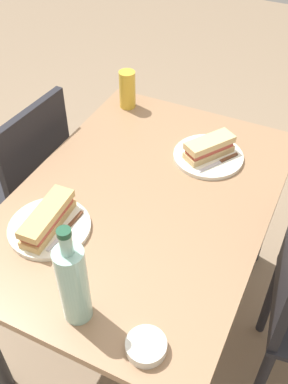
% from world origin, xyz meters
% --- Properties ---
extents(ground_plane, '(8.00, 8.00, 0.00)m').
position_xyz_m(ground_plane, '(0.00, 0.00, 0.00)').
color(ground_plane, '#8C755B').
extents(dining_table, '(1.16, 0.82, 0.73)m').
position_xyz_m(dining_table, '(0.00, 0.00, 0.62)').
color(dining_table, '#997251').
rests_on(dining_table, ground).
extents(chair_near, '(0.42, 0.42, 0.88)m').
position_xyz_m(chair_near, '(-0.09, -0.61, 0.51)').
color(chair_near, black).
rests_on(chair_near, ground).
extents(plate_near, '(0.26, 0.26, 0.01)m').
position_xyz_m(plate_near, '(-0.29, 0.12, 0.73)').
color(plate_near, silver).
rests_on(plate_near, dining_table).
extents(baguette_sandwich_near, '(0.19, 0.16, 0.07)m').
position_xyz_m(baguette_sandwich_near, '(-0.29, 0.12, 0.78)').
color(baguette_sandwich_near, '#DBB77A').
rests_on(baguette_sandwich_near, plate_near).
extents(knife_near, '(0.16, 0.10, 0.01)m').
position_xyz_m(knife_near, '(-0.27, 0.18, 0.74)').
color(knife_near, silver).
rests_on(knife_near, plate_near).
extents(plate_far, '(0.26, 0.26, 0.01)m').
position_xyz_m(plate_far, '(0.26, -0.20, 0.73)').
color(plate_far, silver).
rests_on(plate_far, dining_table).
extents(baguette_sandwich_far, '(0.23, 0.08, 0.07)m').
position_xyz_m(baguette_sandwich_far, '(0.26, -0.20, 0.78)').
color(baguette_sandwich_far, tan).
rests_on(baguette_sandwich_far, plate_far).
extents(knife_far, '(0.18, 0.02, 0.01)m').
position_xyz_m(knife_far, '(0.25, -0.14, 0.74)').
color(knife_far, silver).
rests_on(knife_far, plate_far).
extents(water_bottle, '(0.08, 0.08, 0.32)m').
position_xyz_m(water_bottle, '(0.47, 0.04, 0.86)').
color(water_bottle, '#99C6B7').
rests_on(water_bottle, dining_table).
extents(beer_glass, '(0.07, 0.07, 0.16)m').
position_xyz_m(beer_glass, '(-0.47, -0.30, 0.81)').
color(beer_glass, gold).
rests_on(beer_glass, dining_table).
extents(olive_bowl, '(0.10, 0.10, 0.03)m').
position_xyz_m(olive_bowl, '(0.49, 0.24, 0.74)').
color(olive_bowl, silver).
rests_on(olive_bowl, dining_table).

